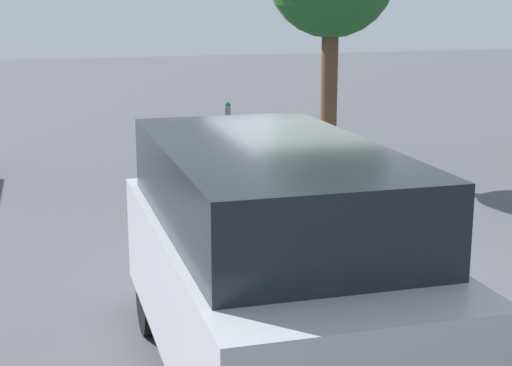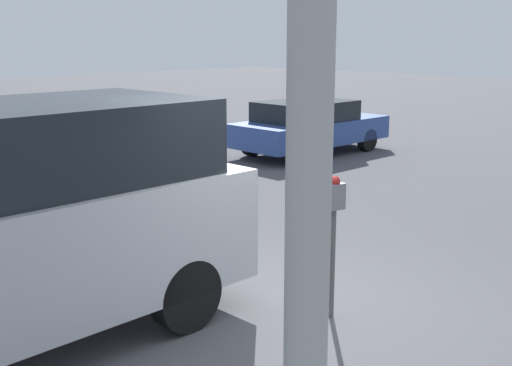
{
  "view_description": "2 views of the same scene",
  "coord_description": "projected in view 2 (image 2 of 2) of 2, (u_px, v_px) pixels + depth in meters",
  "views": [
    {
      "loc": [
        8.69,
        -3.39,
        3.48
      ],
      "look_at": [
        -0.67,
        -0.61,
        1.18
      ],
      "focal_mm": 55.0,
      "sensor_mm": 36.0,
      "label": 1
    },
    {
      "loc": [
        4.59,
        4.13,
        2.8
      ],
      "look_at": [
        -0.33,
        -0.69,
        1.23
      ],
      "focal_mm": 45.0,
      "sensor_mm": 36.0,
      "label": 2
    }
  ],
  "objects": [
    {
      "name": "ground_plane",
      "position": [
        281.0,
        314.0,
        6.64
      ],
      "size": [
        80.0,
        80.0,
        0.0
      ],
      "primitive_type": "plane",
      "color": "#4C4C51"
    },
    {
      "name": "lamp_post",
      "position": [
        309.0,
        181.0,
        2.6
      ],
      "size": [
        0.44,
        0.44,
        6.01
      ],
      "color": "beige",
      "rests_on": "ground"
    },
    {
      "name": "parking_meter_near",
      "position": [
        334.0,
        214.0,
        6.33
      ],
      "size": [
        0.22,
        0.15,
        1.48
      ],
      "rotation": [
        0.0,
        0.0,
        -0.23
      ],
      "color": "#4C4C4C",
      "rests_on": "ground"
    },
    {
      "name": "car_distant",
      "position": [
        309.0,
        126.0,
        15.62
      ],
      "size": [
        4.15,
        1.84,
        1.3
      ],
      "rotation": [
        0.0,
        0.0,
        3.12
      ],
      "color": "#2D478C",
      "rests_on": "ground"
    }
  ]
}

